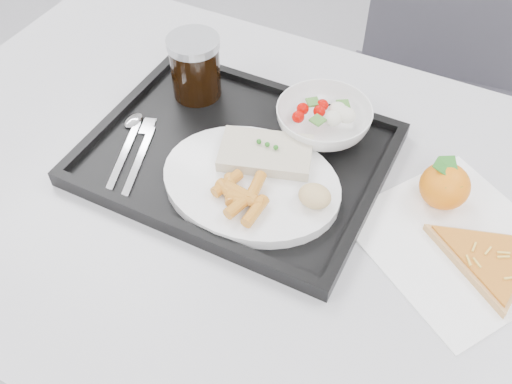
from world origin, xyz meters
TOP-DOWN VIEW (x-y plane):
  - table at (0.00, 0.30)m, footprint 1.20×0.80m
  - chair at (0.15, 1.00)m, footprint 0.46×0.46m
  - tray at (-0.04, 0.34)m, footprint 0.45×0.35m
  - dinner_plate at (0.01, 0.29)m, footprint 0.27×0.27m
  - fish_fillet at (0.01, 0.34)m, footprint 0.16×0.12m
  - bread_roll at (0.11, 0.29)m, footprint 0.05×0.04m
  - salad_bowl at (0.06, 0.45)m, footprint 0.15×0.15m
  - cola_glass at (-0.17, 0.44)m, footprint 0.09×0.09m
  - cutlery at (-0.20, 0.29)m, footprint 0.11×0.17m
  - napkin at (0.31, 0.34)m, footprint 0.34×0.34m
  - tangerine at (0.26, 0.40)m, footprint 0.08×0.08m
  - pizza_slice at (0.35, 0.32)m, footprint 0.22×0.22m
  - carrot_pile at (0.01, 0.25)m, footprint 0.08×0.09m
  - salad_contents at (0.07, 0.46)m, footprint 0.09×0.08m

SIDE VIEW (x-z plane):
  - chair at x=0.15m, z-range 0.07..1.00m
  - table at x=0.00m, z-range 0.31..1.06m
  - napkin at x=0.31m, z-range 0.75..0.75m
  - tray at x=-0.04m, z-range 0.75..0.77m
  - pizza_slice at x=0.35m, z-range 0.75..0.77m
  - cutlery at x=-0.20m, z-range 0.76..0.77m
  - dinner_plate at x=0.01m, z-range 0.77..0.78m
  - tangerine at x=0.26m, z-range 0.75..0.82m
  - salad_bowl at x=0.06m, z-range 0.77..0.81m
  - fish_fillet at x=0.01m, z-range 0.78..0.80m
  - carrot_pile at x=0.01m, z-range 0.78..0.81m
  - bread_roll at x=0.11m, z-range 0.78..0.81m
  - salad_contents at x=0.07m, z-range 0.79..0.81m
  - cola_glass at x=-0.17m, z-range 0.77..0.88m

